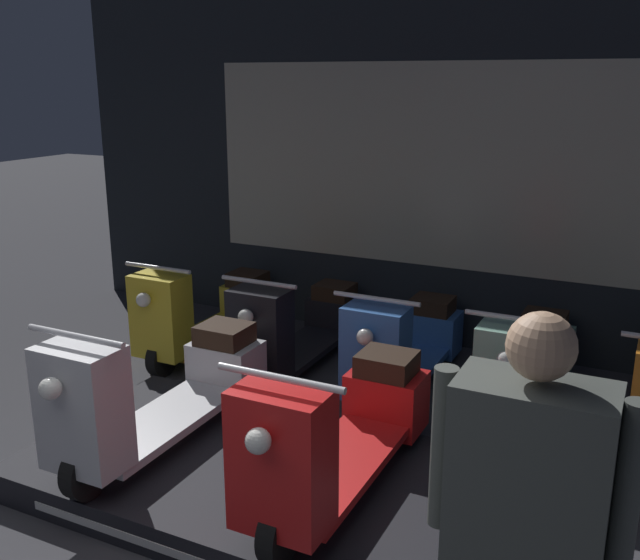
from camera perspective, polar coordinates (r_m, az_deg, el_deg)
shop_wall_back at (r=6.17m, az=8.02°, el=9.50°), size 6.94×0.09×3.20m
display_platform at (r=4.20m, az=-5.59°, el=-15.36°), size 2.53×1.47×0.18m
scooter_display_left at (r=4.26m, az=-12.78°, el=-8.70°), size 0.60×1.69×0.89m
scooter_display_right at (r=3.71m, az=1.42°, el=-12.17°), size 0.60×1.69×0.89m
scooter_backrow_0 at (r=6.14m, az=-9.17°, el=-2.61°), size 0.60×1.69×0.89m
scooter_backrow_1 at (r=5.69m, az=-1.78°, el=-3.90°), size 0.60×1.69×0.89m
scooter_backrow_2 at (r=5.36m, az=6.73°, el=-5.30°), size 0.60×1.69×0.89m
scooter_backrow_3 at (r=5.16m, az=16.18°, el=-6.71°), size 0.60×1.69×0.89m
person_right_browsing at (r=2.44m, az=16.21°, el=-17.05°), size 0.64×0.27×1.61m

